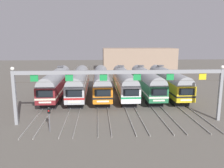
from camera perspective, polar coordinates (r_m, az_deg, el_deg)
The scene contains 11 objects.
ground_plane at distance 41.25m, azimuth 0.20°, elevation -3.06°, with size 160.00×160.00×0.00m, color #5B564F.
track_bed at distance 57.86m, azimuth -0.92°, elevation 1.04°, with size 21.62×70.00×0.15m.
commuter_train_maroon at distance 41.27m, azimuth -13.87°, elevation 0.44°, with size 2.88×18.06×5.05m.
commuter_train_stainless at distance 40.74m, azimuth -8.30°, elevation 0.51°, with size 2.88×18.06×4.77m.
commuter_train_orange at distance 40.60m, azimuth -2.63°, elevation 0.58°, with size 2.88×18.06×4.77m.
commuter_train_white at distance 40.87m, azimuth 3.01°, elevation 0.65°, with size 2.88×18.06×5.05m.
commuter_train_green at distance 41.52m, azimuth 8.54°, elevation 0.70°, with size 2.88×18.06×5.05m.
commuter_train_yellow at distance 42.55m, azimuth 13.84°, elevation 0.75°, with size 2.88×18.06×5.05m.
catenary_gantry at distance 26.98m, azimuth 2.11°, elevation 1.11°, with size 25.35×0.44×6.97m.
yard_signal_mast at distance 25.89m, azimuth -15.55°, elevation -7.48°, with size 0.28×0.35×2.77m.
maintenance_building at distance 76.70m, azimuth 6.67°, elevation 6.15°, with size 23.61×10.00×7.53m, color gray.
Camera 1 is at (-2.67, -39.96, 9.88)m, focal length 36.32 mm.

